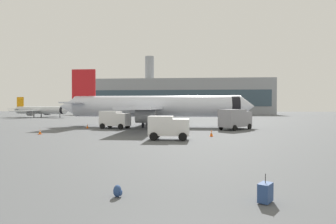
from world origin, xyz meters
name	(u,v)px	position (x,y,z in m)	size (l,w,h in m)	color
airplane_at_gate	(155,106)	(-6.16, 44.34, 3.66)	(35.62, 32.03, 10.50)	silver
airplane_taxiing	(40,110)	(-50.28, 84.30, 2.43)	(23.47, 21.37, 6.98)	silver
service_truck	(115,119)	(-12.19, 39.28, 1.61)	(5.21, 3.53, 2.90)	white
fuel_truck	(235,118)	(7.26, 38.77, 1.77)	(5.81, 6.06, 3.20)	gray
cargo_van	(168,127)	(-2.17, 24.70, 1.45)	(4.43, 2.39, 2.60)	white
safety_cone_near	(109,124)	(-15.12, 46.20, 0.35)	(0.44, 0.44, 0.71)	#F2590C
safety_cone_mid	(87,126)	(-16.96, 39.64, 0.37)	(0.44, 0.44, 0.76)	#F2590C
safety_cone_far	(40,132)	(-19.41, 29.34, 0.32)	(0.44, 0.44, 0.65)	#F2590C
safety_cone_outer	(211,133)	(2.78, 28.61, 0.38)	(0.44, 0.44, 0.78)	#F2590C
rolling_suitcase	(265,192)	(3.00, 5.30, 0.39)	(0.69, 0.75, 1.10)	navy
traveller_backpack	(118,191)	(-2.72, 5.53, 0.23)	(0.36, 0.40, 0.48)	navy
terminal_building	(178,97)	(-5.61, 132.35, 8.49)	(88.91, 21.59, 28.78)	gray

